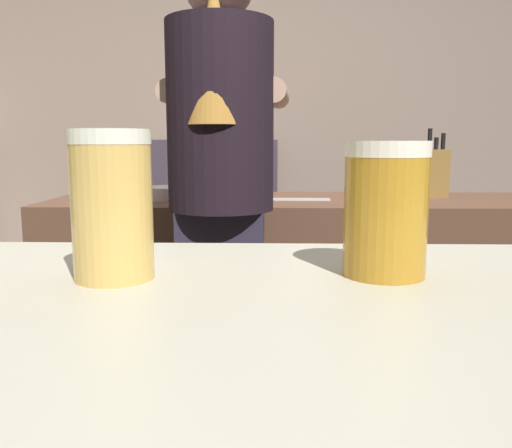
{
  "coord_description": "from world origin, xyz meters",
  "views": [
    {
      "loc": [
        0.2,
        -1.44,
        1.15
      ],
      "look_at": [
        0.18,
        -0.75,
        1.04
      ],
      "focal_mm": 37.11,
      "sensor_mm": 36.0,
      "label": 1
    }
  ],
  "objects_px": {
    "bartender": "(221,186)",
    "bottle_soy": "(192,129)",
    "bottle_vinegar": "(235,129)",
    "pint_glass_near": "(112,205)",
    "knife_block": "(435,172)",
    "bottle_hot_sauce": "(251,127)",
    "bottle_olive_oil": "(184,128)",
    "mixing_bowl": "(167,193)",
    "pint_glass_far": "(386,209)",
    "chefs_knife": "(300,199)"
  },
  "relations": [
    {
      "from": "bartender",
      "to": "bottle_soy",
      "type": "bearing_deg",
      "value": 15.2
    },
    {
      "from": "bottle_soy",
      "to": "bottle_vinegar",
      "type": "distance_m",
      "value": 0.27
    },
    {
      "from": "pint_glass_near",
      "to": "bottle_soy",
      "type": "relative_size",
      "value": 0.77
    },
    {
      "from": "knife_block",
      "to": "bottle_hot_sauce",
      "type": "bearing_deg",
      "value": 125.07
    },
    {
      "from": "bottle_soy",
      "to": "bottle_olive_oil",
      "type": "xyz_separation_m",
      "value": [
        -0.06,
        0.06,
        0.0
      ]
    },
    {
      "from": "pint_glass_near",
      "to": "bottle_olive_oil",
      "type": "relative_size",
      "value": 0.74
    },
    {
      "from": "mixing_bowl",
      "to": "bottle_soy",
      "type": "height_order",
      "value": "bottle_soy"
    },
    {
      "from": "pint_glass_near",
      "to": "pint_glass_far",
      "type": "distance_m",
      "value": 0.26
    },
    {
      "from": "chefs_knife",
      "to": "bottle_olive_oil",
      "type": "height_order",
      "value": "bottle_olive_oil"
    },
    {
      "from": "chefs_knife",
      "to": "bartender",
      "type": "bearing_deg",
      "value": -123.27
    },
    {
      "from": "mixing_bowl",
      "to": "pint_glass_near",
      "type": "distance_m",
      "value": 1.67
    },
    {
      "from": "mixing_bowl",
      "to": "bottle_vinegar",
      "type": "distance_m",
      "value": 1.32
    },
    {
      "from": "pint_glass_near",
      "to": "bottle_soy",
      "type": "xyz_separation_m",
      "value": [
        -0.35,
        2.91,
        0.14
      ]
    },
    {
      "from": "knife_block",
      "to": "bottle_hot_sauce",
      "type": "distance_m",
      "value": 1.44
    },
    {
      "from": "bottle_vinegar",
      "to": "mixing_bowl",
      "type": "bearing_deg",
      "value": -98.69
    },
    {
      "from": "knife_block",
      "to": "pint_glass_far",
      "type": "relative_size",
      "value": 2.23
    },
    {
      "from": "pint_glass_far",
      "to": "pint_glass_near",
      "type": "bearing_deg",
      "value": -175.78
    },
    {
      "from": "mixing_bowl",
      "to": "bottle_olive_oil",
      "type": "height_order",
      "value": "bottle_olive_oil"
    },
    {
      "from": "bartender",
      "to": "pint_glass_far",
      "type": "height_order",
      "value": "bartender"
    },
    {
      "from": "chefs_knife",
      "to": "bottle_olive_oil",
      "type": "distance_m",
      "value": 1.53
    },
    {
      "from": "knife_block",
      "to": "bottle_soy",
      "type": "distance_m",
      "value": 1.66
    },
    {
      "from": "chefs_knife",
      "to": "bottle_vinegar",
      "type": "relative_size",
      "value": 1.32
    },
    {
      "from": "bottle_soy",
      "to": "bottle_olive_oil",
      "type": "height_order",
      "value": "bottle_olive_oil"
    },
    {
      "from": "mixing_bowl",
      "to": "pint_glass_far",
      "type": "relative_size",
      "value": 1.48
    },
    {
      "from": "pint_glass_far",
      "to": "bottle_vinegar",
      "type": "relative_size",
      "value": 0.71
    },
    {
      "from": "knife_block",
      "to": "mixing_bowl",
      "type": "xyz_separation_m",
      "value": [
        -1.11,
        -0.13,
        -0.08
      ]
    },
    {
      "from": "pint_glass_near",
      "to": "bottle_olive_oil",
      "type": "bearing_deg",
      "value": 97.81
    },
    {
      "from": "bottle_hot_sauce",
      "to": "bottle_vinegar",
      "type": "xyz_separation_m",
      "value": [
        -0.1,
        -0.02,
        -0.01
      ]
    },
    {
      "from": "knife_block",
      "to": "bottle_olive_oil",
      "type": "relative_size",
      "value": 1.52
    },
    {
      "from": "knife_block",
      "to": "chefs_knife",
      "type": "height_order",
      "value": "knife_block"
    },
    {
      "from": "mixing_bowl",
      "to": "bottle_hot_sauce",
      "type": "height_order",
      "value": "bottle_hot_sauce"
    },
    {
      "from": "bottle_olive_oil",
      "to": "knife_block",
      "type": "bearing_deg",
      "value": -43.61
    },
    {
      "from": "knife_block",
      "to": "bottle_olive_oil",
      "type": "distance_m",
      "value": 1.74
    },
    {
      "from": "mixing_bowl",
      "to": "bottle_vinegar",
      "type": "relative_size",
      "value": 1.05
    },
    {
      "from": "bottle_soy",
      "to": "knife_block",
      "type": "bearing_deg",
      "value": -43.57
    },
    {
      "from": "pint_glass_far",
      "to": "bottle_soy",
      "type": "distance_m",
      "value": 2.96
    },
    {
      "from": "bottle_soy",
      "to": "chefs_knife",
      "type": "bearing_deg",
      "value": -64.23
    },
    {
      "from": "mixing_bowl",
      "to": "bottle_hot_sauce",
      "type": "distance_m",
      "value": 1.36
    },
    {
      "from": "bartender",
      "to": "knife_block",
      "type": "bearing_deg",
      "value": -53.48
    },
    {
      "from": "bottle_soy",
      "to": "bottle_hot_sauce",
      "type": "height_order",
      "value": "bottle_hot_sauce"
    },
    {
      "from": "bartender",
      "to": "bottle_vinegar",
      "type": "xyz_separation_m",
      "value": [
        -0.06,
        1.69,
        0.22
      ]
    },
    {
      "from": "chefs_knife",
      "to": "knife_block",
      "type": "bearing_deg",
      "value": 15.39
    },
    {
      "from": "knife_block",
      "to": "mixing_bowl",
      "type": "relative_size",
      "value": 1.51
    },
    {
      "from": "pint_glass_near",
      "to": "bottle_soy",
      "type": "height_order",
      "value": "bottle_soy"
    },
    {
      "from": "pint_glass_near",
      "to": "pint_glass_far",
      "type": "height_order",
      "value": "pint_glass_near"
    },
    {
      "from": "bartender",
      "to": "pint_glass_near",
      "type": "relative_size",
      "value": 12.51
    },
    {
      "from": "bartender",
      "to": "mixing_bowl",
      "type": "distance_m",
      "value": 0.49
    },
    {
      "from": "pint_glass_near",
      "to": "bottle_vinegar",
      "type": "relative_size",
      "value": 0.77
    },
    {
      "from": "bottle_hot_sauce",
      "to": "mixing_bowl",
      "type": "bearing_deg",
      "value": -102.9
    },
    {
      "from": "knife_block",
      "to": "bottle_soy",
      "type": "relative_size",
      "value": 1.58
    }
  ]
}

